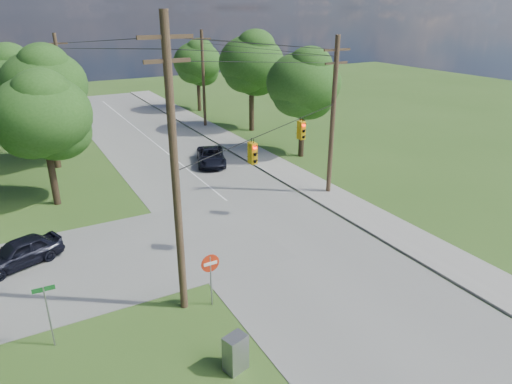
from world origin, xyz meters
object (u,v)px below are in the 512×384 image
pole_ne (333,115)px  control_cabinet (236,353)px  car_main_north (211,156)px  pole_north_w (63,89)px  pole_sw (175,171)px  do_not_enter_sign (210,269)px  pole_north_e (203,78)px  car_cross_dark (19,252)px

pole_ne → control_cabinet: (-13.19, -12.00, -4.75)m
pole_ne → car_main_north: pole_ne is taller
pole_north_w → control_cabinet: 34.29m
pole_sw → control_cabinet: size_ratio=8.40×
do_not_enter_sign → pole_north_e: bearing=66.9°
pole_north_w → pole_ne: bearing=-57.7°
car_cross_dark → pole_sw: bearing=19.2°
pole_north_w → control_cabinet: size_ratio=7.00×
car_main_north → do_not_enter_sign: bearing=-93.7°
pole_sw → do_not_enter_sign: size_ratio=4.83×
car_cross_dark → car_main_north: 17.88m
pole_ne → car_main_north: bearing=116.0°
pole_north_e → do_not_enter_sign: bearing=-112.4°
control_cabinet → do_not_enter_sign: bearing=62.3°
pole_sw → pole_ne: size_ratio=1.14×
control_cabinet → do_not_enter_sign: 4.16m
pole_ne → pole_north_w: size_ratio=1.05×
car_main_north → car_cross_dark: bearing=-125.9°
pole_ne → pole_north_e: (-0.00, 22.00, -0.34)m
pole_ne → do_not_enter_sign: bearing=-147.0°
car_main_north → control_cabinet: bearing=-91.7°
pole_sw → pole_ne: 15.51m
pole_north_w → control_cabinet: bearing=-88.8°
pole_north_e → control_cabinet: size_ratio=7.00×
pole_north_e → control_cabinet: pole_north_e is taller
car_cross_dark → pole_north_e: bearing=118.4°
pole_ne → pole_north_w: 26.03m
pole_north_w → car_main_north: 16.04m
car_cross_dark → car_main_north: car_cross_dark is taller
pole_sw → pole_north_e: size_ratio=1.20×
pole_ne → pole_north_w: (-13.90, 22.00, -0.34)m
pole_sw → car_main_north: size_ratio=2.51×
control_cabinet → car_cross_dark: bearing=102.2°
pole_sw → control_cabinet: 7.06m
pole_ne → control_cabinet: bearing=-137.7°
car_cross_dark → do_not_enter_sign: bearing=22.2°
pole_north_w → car_cross_dark: bearing=-103.9°
pole_sw → do_not_enter_sign: pole_sw is taller
pole_north_e → car_main_north: pole_north_e is taller
car_main_north → control_cabinet: 23.24m
pole_sw → control_cabinet: (0.31, -4.40, -5.51)m
pole_ne → pole_north_e: pole_ne is taller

